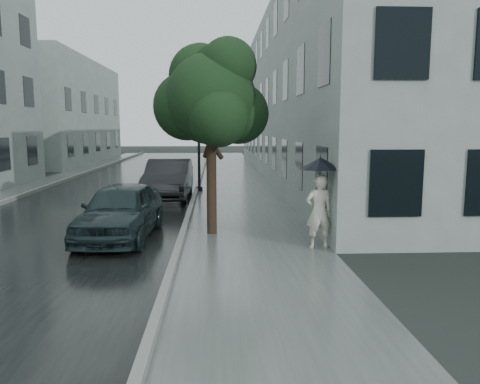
{
  "coord_description": "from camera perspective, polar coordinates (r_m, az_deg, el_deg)",
  "views": [
    {
      "loc": [
        -0.68,
        -8.63,
        2.85
      ],
      "look_at": [
        -0.13,
        2.39,
        1.3
      ],
      "focal_mm": 35.0,
      "sensor_mm": 36.0,
      "label": 1
    }
  ],
  "objects": [
    {
      "name": "ground",
      "position": [
        9.11,
        1.57,
        -10.24
      ],
      "size": [
        120.0,
        120.0,
        0.0
      ],
      "primitive_type": "plane",
      "color": "black",
      "rests_on": "ground"
    },
    {
      "name": "sidewalk",
      "position": [
        20.84,
        -0.29,
        0.16
      ],
      "size": [
        3.5,
        60.0,
        0.01
      ],
      "primitive_type": "cube",
      "color": "slate",
      "rests_on": "ground"
    },
    {
      "name": "kerb_near",
      "position": [
        20.83,
        -5.31,
        0.31
      ],
      "size": [
        0.15,
        60.0,
        0.15
      ],
      "primitive_type": "cube",
      "color": "slate",
      "rests_on": "ground"
    },
    {
      "name": "asphalt_road",
      "position": [
        21.28,
        -14.76,
        0.05
      ],
      "size": [
        6.85,
        60.0,
        0.0
      ],
      "primitive_type": "cube",
      "color": "black",
      "rests_on": "ground"
    },
    {
      "name": "kerb_far",
      "position": [
        22.26,
        -23.62,
        0.17
      ],
      "size": [
        0.15,
        60.0,
        0.15
      ],
      "primitive_type": "cube",
      "color": "slate",
      "rests_on": "ground"
    },
    {
      "name": "sidewalk_far",
      "position": [
        22.62,
        -25.8,
        -0.03
      ],
      "size": [
        1.7,
        60.0,
        0.01
      ],
      "primitive_type": "cube",
      "color": "#4C5451",
      "rests_on": "ground"
    },
    {
      "name": "building_near",
      "position": [
        28.84,
        9.63,
        11.18
      ],
      "size": [
        7.02,
        36.0,
        9.0
      ],
      "color": "#8D9A95",
      "rests_on": "ground"
    },
    {
      "name": "building_far_b",
      "position": [
        40.8,
        -21.87,
        9.06
      ],
      "size": [
        7.02,
        18.0,
        8.0
      ],
      "color": "#8D9A95",
      "rests_on": "ground"
    },
    {
      "name": "pedestrian",
      "position": [
        11.07,
        9.59,
        -2.39
      ],
      "size": [
        0.67,
        0.47,
        1.74
      ],
      "primitive_type": "imported",
      "rotation": [
        0.0,
        0.0,
        3.23
      ],
      "color": "beige",
      "rests_on": "sidewalk"
    },
    {
      "name": "umbrella",
      "position": [
        10.94,
        9.76,
        3.47
      ],
      "size": [
        1.29,
        1.29,
        1.26
      ],
      "rotation": [
        0.0,
        0.0,
        -0.37
      ],
      "color": "black",
      "rests_on": "ground"
    },
    {
      "name": "street_tree",
      "position": [
        12.43,
        -3.58,
        11.36
      ],
      "size": [
        3.08,
        2.8,
        5.09
      ],
      "color": "#332619",
      "rests_on": "ground"
    },
    {
      "name": "lamp_post",
      "position": [
        20.6,
        -5.48,
        8.67
      ],
      "size": [
        0.84,
        0.4,
        5.44
      ],
      "rotation": [
        0.0,
        0.0,
        0.2
      ],
      "color": "black",
      "rests_on": "ground"
    },
    {
      "name": "car_near",
      "position": [
        12.35,
        -14.32,
        -2.19
      ],
      "size": [
        1.92,
        4.28,
        1.43
      ],
      "primitive_type": "imported",
      "rotation": [
        0.0,
        0.0,
        -0.06
      ],
      "color": "#18272A",
      "rests_on": "ground"
    },
    {
      "name": "car_far",
      "position": [
        18.87,
        -8.67,
        1.61
      ],
      "size": [
        1.72,
        4.72,
        1.55
      ],
      "primitive_type": "imported",
      "rotation": [
        0.0,
        0.0,
        -0.02
      ],
      "color": "black",
      "rests_on": "ground"
    }
  ]
}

